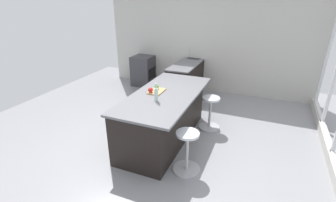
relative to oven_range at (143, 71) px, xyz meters
The scene contains 11 objects.
ground_plane 3.35m from the oven_range, 33.28° to the left, with size 8.13×8.13×0.00m, color gray.
interior_partition_left 2.09m from the oven_range, 100.87° to the left, with size 0.12×5.82×2.83m.
sink_cabinet 1.52m from the oven_range, 90.16° to the left, with size 2.34×0.60×1.21m.
oven_range is the anchor object (origin of this frame).
kitchen_island 3.21m from the oven_range, 34.74° to the left, with size 2.35×1.11×0.95m.
stool_by_window 3.18m from the oven_range, 53.52° to the left, with size 0.44×0.44×0.69m.
stool_middle 4.24m from the oven_range, 37.13° to the left, with size 0.44×0.44×0.69m.
cutting_board 3.16m from the oven_range, 32.80° to the left, with size 0.36×0.24×0.02m, color tan.
apple_green 3.07m from the oven_range, 33.01° to the left, with size 0.09×0.09×0.09m, color #609E2D.
apple_red 3.23m from the oven_range, 30.68° to the left, with size 0.09×0.09×0.09m, color red.
water_bottle 3.59m from the oven_range, 31.82° to the left, with size 0.06×0.06×0.31m.
Camera 1 is at (3.69, 1.70, 2.61)m, focal length 26.44 mm.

